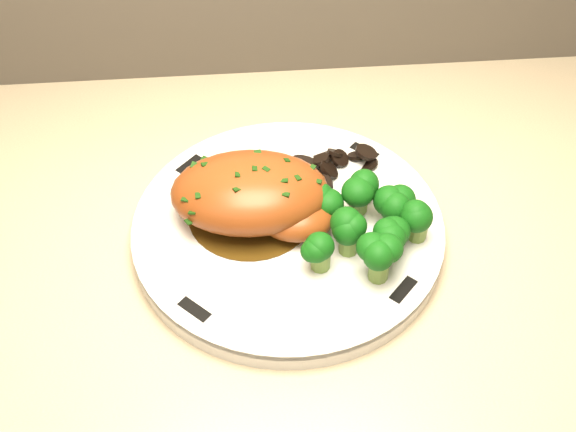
{
  "coord_description": "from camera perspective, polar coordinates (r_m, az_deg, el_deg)",
  "views": [
    {
      "loc": [
        0.58,
        1.24,
        1.35
      ],
      "look_at": [
        0.62,
        1.7,
        0.85
      ],
      "focal_mm": 45.0,
      "sensor_mm": 36.0,
      "label": 1
    }
  ],
  "objects": [
    {
      "name": "gravy_pool",
      "position": [
        0.7,
        -2.94,
        0.22
      ],
      "size": [
        0.12,
        0.12,
        0.0
      ],
      "primitive_type": "cylinder",
      "color": "#3E290B",
      "rests_on": "plate"
    },
    {
      "name": "broccoli_florets",
      "position": [
        0.66,
        6.35,
        -0.72
      ],
      "size": [
        0.12,
        0.11,
        0.04
      ],
      "rotation": [
        0.0,
        0.0,
        -0.31
      ],
      "color": "olive",
      "rests_on": "plate"
    },
    {
      "name": "plate",
      "position": [
        0.7,
        0.0,
        -1.11
      ],
      "size": [
        0.31,
        0.31,
        0.02
      ],
      "primitive_type": "cylinder",
      "rotation": [
        0.0,
        0.0,
        0.04
      ],
      "color": "silver",
      "rests_on": "counter"
    },
    {
      "name": "mushroom_pile",
      "position": [
        0.73,
        2.98,
        3.06
      ],
      "size": [
        0.1,
        0.07,
        0.02
      ],
      "color": "black",
      "rests_on": "plate"
    },
    {
      "name": "rim_accent_3",
      "position": [
        0.65,
        9.1,
        -5.8
      ],
      "size": [
        0.03,
        0.03,
        0.0
      ],
      "primitive_type": "cube",
      "rotation": [
        0.0,
        0.0,
        7.1
      ],
      "color": "black",
      "rests_on": "plate"
    },
    {
      "name": "rim_accent_1",
      "position": [
        0.76,
        -7.78,
        4.02
      ],
      "size": [
        0.03,
        0.03,
        0.0
      ],
      "primitive_type": "cube",
      "rotation": [
        0.0,
        0.0,
        3.96
      ],
      "color": "black",
      "rests_on": "plate"
    },
    {
      "name": "chicken_breast",
      "position": [
        0.68,
        -2.6,
        1.65
      ],
      "size": [
        0.16,
        0.11,
        0.06
      ],
      "rotation": [
        0.0,
        0.0,
        -0.06
      ],
      "color": "#924319",
      "rests_on": "plate"
    },
    {
      "name": "rim_accent_2",
      "position": [
        0.63,
        -7.4,
        -7.35
      ],
      "size": [
        0.03,
        0.03,
        0.0
      ],
      "primitive_type": "cube",
      "rotation": [
        0.0,
        0.0,
        5.53
      ],
      "color": "black",
      "rests_on": "plate"
    },
    {
      "name": "rim_accent_0",
      "position": [
        0.77,
        6.06,
        5.11
      ],
      "size": [
        0.03,
        0.03,
        0.0
      ],
      "primitive_type": "cube",
      "rotation": [
        0.0,
        0.0,
        2.39
      ],
      "color": "black",
      "rests_on": "plate"
    }
  ]
}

